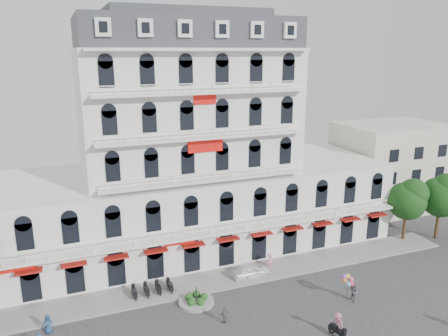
% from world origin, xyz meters
% --- Properties ---
extents(ground, '(120.00, 120.00, 0.00)m').
position_xyz_m(ground, '(0.00, 0.00, 0.00)').
color(ground, '#38383A').
rests_on(ground, ground).
extents(sidewalk, '(53.00, 4.00, 0.16)m').
position_xyz_m(sidewalk, '(0.00, 9.00, 0.08)').
color(sidewalk, gray).
rests_on(sidewalk, ground).
extents(main_building, '(45.00, 15.00, 25.80)m').
position_xyz_m(main_building, '(0.00, 18.00, 9.96)').
color(main_building, silver).
rests_on(main_building, ground).
extents(flank_building_east, '(14.00, 10.00, 12.00)m').
position_xyz_m(flank_building_east, '(30.00, 20.00, 6.00)').
color(flank_building_east, beige).
rests_on(flank_building_east, ground).
extents(traffic_island, '(3.20, 3.20, 1.60)m').
position_xyz_m(traffic_island, '(-3.00, 6.00, 0.26)').
color(traffic_island, gray).
rests_on(traffic_island, ground).
extents(parked_scooter_row, '(4.40, 1.80, 1.10)m').
position_xyz_m(parked_scooter_row, '(-6.35, 8.80, 0.00)').
color(parked_scooter_row, black).
rests_on(parked_scooter_row, ground).
extents(tree_east_inner, '(4.40, 4.37, 7.57)m').
position_xyz_m(tree_east_inner, '(24.05, 9.98, 5.21)').
color(tree_east_inner, '#382314').
rests_on(tree_east_inner, ground).
extents(tree_east_outer, '(4.65, 4.65, 8.05)m').
position_xyz_m(tree_east_outer, '(28.05, 8.98, 5.55)').
color(tree_east_outer, '#382314').
rests_on(tree_east_outer, ground).
extents(parked_car, '(3.94, 1.71, 1.32)m').
position_xyz_m(parked_car, '(3.47, 8.49, 0.66)').
color(parked_car, white).
rests_on(parked_car, ground).
extents(rider_center, '(0.86, 1.67, 2.09)m').
position_xyz_m(rider_center, '(5.91, -2.46, 1.10)').
color(rider_center, black).
rests_on(rider_center, ground).
extents(pedestrian_left, '(0.81, 0.55, 1.61)m').
position_xyz_m(pedestrian_left, '(-15.27, 6.17, 0.81)').
color(pedestrian_left, navy).
rests_on(pedestrian_left, ground).
extents(pedestrian_mid, '(0.92, 0.50, 1.50)m').
position_xyz_m(pedestrian_mid, '(-1.70, 2.35, 0.75)').
color(pedestrian_mid, slate).
rests_on(pedestrian_mid, ground).
extents(pedestrian_right, '(1.04, 0.63, 1.58)m').
position_xyz_m(pedestrian_right, '(6.09, 9.50, 0.79)').
color(pedestrian_right, pink).
rests_on(pedestrian_right, ground).
extents(balloon_vendor, '(1.34, 1.28, 2.45)m').
position_xyz_m(balloon_vendor, '(10.06, 1.36, 1.26)').
color(balloon_vendor, slate).
rests_on(balloon_vendor, ground).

